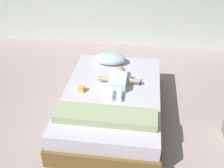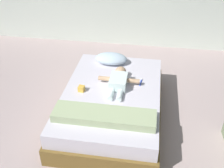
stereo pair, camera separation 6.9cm
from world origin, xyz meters
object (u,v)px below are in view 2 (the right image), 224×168
Objects in this scene: baby at (119,80)px; toothbrush at (141,82)px; bed at (112,104)px; pillow at (111,59)px; toy_block at (81,89)px.

toothbrush is at bearing 18.45° from baby.
baby is at bearing 66.69° from bed.
bed is 4.09× the size of pillow.
toothbrush is at bearing -43.70° from pillow.
baby is (0.06, 0.15, 0.27)m from bed.
toy_block reaches higher than bed.
bed is 23.63× the size of toy_block.
pillow is 2.96× the size of toothbrush.
baby is 7.94× the size of toy_block.
pillow is 0.73× the size of baby.
pillow is at bearing 71.29° from toy_block.
pillow is (-0.12, 0.68, 0.29)m from bed.
toothbrush is (0.46, -0.44, -0.07)m from pillow.
pillow is at bearing 100.05° from bed.
bed is 12.10× the size of toothbrush.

